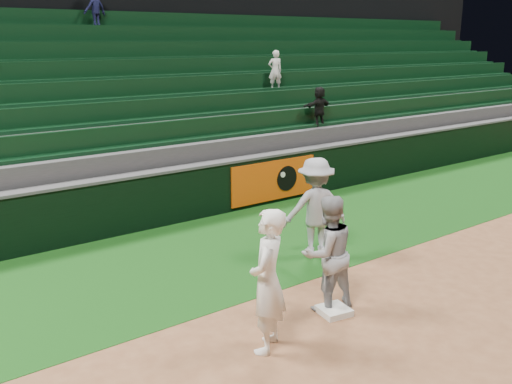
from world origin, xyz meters
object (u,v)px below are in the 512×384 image
first_baseman (267,281)px  baserunner (328,253)px  base_coach (315,208)px  first_base (334,311)px

first_baseman → baserunner: size_ratio=1.09×
base_coach → baserunner: bearing=74.4°
baserunner → base_coach: size_ratio=0.94×
first_base → baserunner: bearing=79.2°
first_base → first_baseman: size_ratio=0.22×
first_baseman → base_coach: 3.51m
first_base → baserunner: 0.88m
first_base → base_coach: base_coach is taller
first_base → first_baseman: bearing=-173.1°
first_base → baserunner: baserunner is taller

